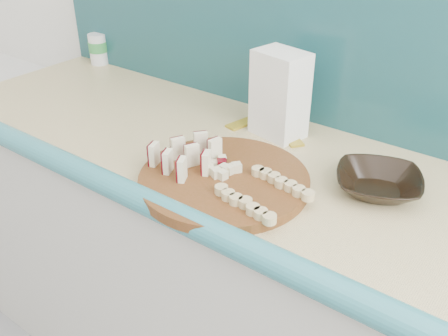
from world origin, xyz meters
The scene contains 10 objects.
kitchen_counter centered at (0.10, 1.50, 0.46)m, with size 2.20×0.63×0.91m.
backsplash centered at (0.10, 1.79, 1.16)m, with size 2.20×0.02×0.50m, color teal.
cutting_board centered at (0.01, 1.36, 0.92)m, with size 0.39×0.39×0.02m, color #4F2E10.
apple_wedges centered at (-0.09, 1.34, 0.96)m, with size 0.14×0.16×0.05m.
apple_chunks centered at (-0.01, 1.36, 0.94)m, with size 0.06×0.06×0.02m.
banana_slices centered at (0.13, 1.34, 0.94)m, with size 0.18×0.16×0.02m.
brown_bowl centered at (0.30, 1.54, 0.93)m, with size 0.19×0.19×0.05m, color black.
flour_bag centered at (-0.03, 1.65, 1.03)m, with size 0.13×0.10×0.23m, color white.
canister centered at (-0.87, 1.76, 0.97)m, with size 0.07×0.07×0.11m.
banana_peel centered at (-0.07, 1.69, 0.91)m, with size 0.24×0.20×0.01m.
Camera 1 is at (0.59, 0.58, 1.52)m, focal length 40.00 mm.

